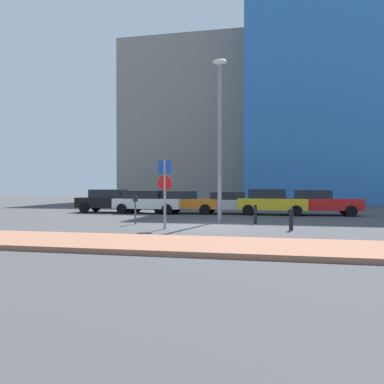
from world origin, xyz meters
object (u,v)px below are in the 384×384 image
at_px(parked_car_white, 148,201).
at_px(street_lamp, 220,127).
at_px(parked_car_silver, 228,202).
at_px(parked_car_red, 319,202).
at_px(parking_sign_post, 165,186).
at_px(parked_car_black, 110,200).
at_px(parked_car_orange, 184,202).
at_px(parked_car_yellow, 272,201).
at_px(parking_meter, 135,205).
at_px(traffic_bollard_near, 291,220).
at_px(traffic_bollard_mid, 255,214).

xyz_separation_m(parked_car_white, street_lamp, (5.42, -5.04, 3.83)).
height_order(parked_car_silver, street_lamp, street_lamp).
xyz_separation_m(parked_car_red, parking_sign_post, (-6.79, -9.45, 0.99)).
bearing_deg(parked_car_black, parked_car_red, 0.59).
relative_size(parked_car_silver, parking_sign_post, 1.51).
xyz_separation_m(parked_car_black, parked_car_silver, (7.84, 0.20, -0.06)).
bearing_deg(parking_sign_post, parked_car_orange, 98.98).
bearing_deg(parked_car_black, parked_car_silver, 1.44).
xyz_separation_m(parked_car_white, parked_car_yellow, (7.80, 0.32, 0.04)).
xyz_separation_m(parked_car_white, parked_car_orange, (2.30, 0.37, -0.03)).
distance_m(parked_car_white, parking_meter, 7.43).
bearing_deg(parking_meter, street_lamp, 31.16).
height_order(parked_car_red, traffic_bollard_near, parked_car_red).
relative_size(parked_car_red, traffic_bollard_mid, 5.30).
xyz_separation_m(parking_sign_post, traffic_bollard_mid, (3.44, 2.99, -1.32)).
height_order(parked_car_yellow, parked_car_red, parked_car_yellow).
bearing_deg(parking_sign_post, parked_car_black, 124.93).
bearing_deg(parked_car_white, parked_car_red, 2.90).
height_order(parked_car_yellow, street_lamp, street_lamp).
xyz_separation_m(parked_car_silver, parked_car_red, (5.45, -0.06, 0.05)).
bearing_deg(street_lamp, parked_car_silver, 93.21).
distance_m(parked_car_silver, parked_car_red, 5.45).
distance_m(parked_car_black, parking_sign_post, 11.40).
height_order(parking_sign_post, traffic_bollard_near, parking_sign_post).
bearing_deg(parked_car_yellow, parked_car_black, 179.58).
relative_size(parked_car_silver, parked_car_red, 0.90).
bearing_deg(traffic_bollard_mid, parked_car_silver, 107.88).
relative_size(parked_car_silver, street_lamp, 0.53).
bearing_deg(traffic_bollard_mid, parked_car_orange, 127.93).
relative_size(parked_car_black, parking_meter, 3.37).
bearing_deg(parking_meter, parked_car_silver, 67.39).
height_order(parked_car_yellow, parking_meter, parked_car_yellow).
relative_size(parking_sign_post, street_lamp, 0.35).
relative_size(parked_car_orange, traffic_bollard_near, 5.09).
height_order(parking_sign_post, parking_meter, parking_sign_post).
height_order(parking_meter, traffic_bollard_near, parking_meter).
bearing_deg(parked_car_red, parked_car_white, -177.10).
relative_size(parked_car_white, parking_sign_post, 1.61).
bearing_deg(parked_car_orange, street_lamp, -60.02).
bearing_deg(parked_car_silver, traffic_bollard_mid, -72.12).
bearing_deg(traffic_bollard_mid, parking_sign_post, -139.02).
bearing_deg(parked_car_silver, parked_car_white, -173.37).
distance_m(parked_car_yellow, parking_meter, 9.57).
height_order(parked_car_white, parked_car_silver, parked_car_white).
bearing_deg(traffic_bollard_near, parked_car_silver, 112.25).
xyz_separation_m(parked_car_white, parked_car_silver, (5.10, 0.59, -0.05)).
relative_size(parked_car_black, parked_car_orange, 1.01).
distance_m(parked_car_white, parked_car_yellow, 7.81).
xyz_separation_m(parking_sign_post, street_lamp, (1.65, 3.88, 2.84)).
bearing_deg(traffic_bollard_near, parked_car_orange, 126.58).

